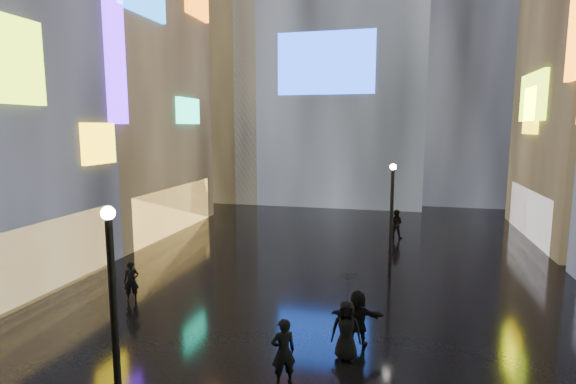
% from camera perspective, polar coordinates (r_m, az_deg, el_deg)
% --- Properties ---
extents(ground, '(140.00, 140.00, 0.00)m').
position_cam_1_polar(ground, '(21.65, 5.17, -10.20)').
color(ground, black).
rests_on(ground, ground).
extents(building_left_far, '(10.28, 12.00, 22.00)m').
position_cam_1_polar(building_left_far, '(32.74, -22.58, 14.90)').
color(building_left_far, black).
rests_on(building_left_far, ground).
extents(tower_flank_right, '(12.00, 12.00, 34.00)m').
position_cam_1_polar(tower_flank_right, '(47.79, 22.10, 19.94)').
color(tower_flank_right, black).
rests_on(tower_flank_right, ground).
extents(tower_flank_left, '(10.00, 10.00, 26.00)m').
position_cam_1_polar(tower_flank_left, '(46.04, -8.29, 15.85)').
color(tower_flank_left, black).
rests_on(tower_flank_left, ground).
extents(lamp_near, '(0.30, 0.30, 5.20)m').
position_cam_1_polar(lamp_near, '(10.72, -21.28, -13.63)').
color(lamp_near, black).
rests_on(lamp_near, ground).
extents(lamp_far, '(0.30, 0.30, 5.20)m').
position_cam_1_polar(lamp_far, '(21.18, 13.01, -2.56)').
color(lamp_far, black).
rests_on(lamp_far, ground).
extents(pedestrian_4, '(0.92, 0.63, 1.81)m').
position_cam_1_polar(pedestrian_4, '(13.94, 7.40, -17.04)').
color(pedestrian_4, black).
rests_on(pedestrian_4, ground).
extents(pedestrian_5, '(1.71, 0.70, 1.80)m').
position_cam_1_polar(pedestrian_5, '(14.78, 8.84, -15.56)').
color(pedestrian_5, black).
rests_on(pedestrian_5, ground).
extents(pedestrian_6, '(0.70, 0.62, 1.61)m').
position_cam_1_polar(pedestrian_6, '(19.10, -19.27, -10.65)').
color(pedestrian_6, black).
rests_on(pedestrian_6, ground).
extents(pedestrian_7, '(0.97, 0.82, 1.77)m').
position_cam_1_polar(pedestrian_7, '(28.73, 13.52, -3.94)').
color(pedestrian_7, black).
rests_on(pedestrian_7, ground).
extents(umbrella_2, '(1.33, 1.32, 0.87)m').
position_cam_1_polar(umbrella_2, '(13.42, 7.51, -11.86)').
color(umbrella_2, black).
rests_on(umbrella_2, pedestrian_4).
extents(pedestrian_8, '(0.81, 0.73, 1.85)m').
position_cam_1_polar(pedestrian_8, '(12.65, -0.60, -19.63)').
color(pedestrian_8, black).
rests_on(pedestrian_8, ground).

